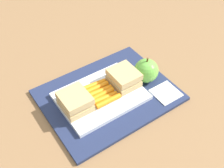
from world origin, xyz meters
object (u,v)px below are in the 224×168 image
sandwich_half_right (124,78)px  apple (146,71)px  paper_napkin (166,93)px  sandwich_half_left (75,101)px  food_tray (101,96)px  carrot_sticks_bundle (101,93)px

sandwich_half_right → apple: 0.07m
paper_napkin → apple: bearing=99.7°
sandwich_half_left → food_tray: bearing=0.0°
apple → food_tray: bearing=174.6°
sandwich_half_left → paper_napkin: sandwich_half_left is taller
carrot_sticks_bundle → food_tray: bearing=-87.4°
food_tray → sandwich_half_right: size_ratio=2.88×
sandwich_half_right → paper_napkin: size_ratio=1.14×
sandwich_half_right → carrot_sticks_bundle: size_ratio=0.92×
carrot_sticks_bundle → apple: apple is taller
food_tray → carrot_sticks_bundle: bearing=92.6°
carrot_sticks_bundle → sandwich_half_left: bearing=-179.8°
carrot_sticks_bundle → paper_napkin: bearing=-29.4°
food_tray → sandwich_half_right: sandwich_half_right is taller
carrot_sticks_bundle → apple: size_ratio=1.06×
apple → paper_napkin: 0.08m
food_tray → carrot_sticks_bundle: (-0.00, 0.00, 0.01)m
food_tray → sandwich_half_right: 0.08m
sandwich_half_left → sandwich_half_right: (0.16, 0.00, 0.00)m
sandwich_half_right → food_tray: bearing=180.0°
food_tray → sandwich_half_right: bearing=0.0°
apple → sandwich_half_right: bearing=168.7°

